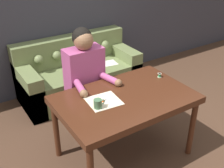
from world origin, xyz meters
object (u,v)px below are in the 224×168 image
at_px(dining_table, 125,103).
at_px(couch, 78,75).
at_px(person, 85,83).
at_px(thread_spool, 160,75).
at_px(scissors, 102,102).
at_px(mug, 98,104).

distance_m(dining_table, couch, 1.51).
height_order(dining_table, person, person).
xyz_separation_m(dining_table, thread_spool, (0.56, 0.14, 0.10)).
bearing_deg(scissors, person, 79.20).
bearing_deg(dining_table, couch, 82.35).
distance_m(scissors, mug, 0.11).
bearing_deg(dining_table, thread_spool, 13.59).
xyz_separation_m(couch, scissors, (-0.44, -1.42, 0.43)).
bearing_deg(thread_spool, mug, -169.27).
bearing_deg(thread_spool, dining_table, -166.41).
bearing_deg(couch, person, -110.88).
distance_m(couch, mug, 1.65).
relative_size(person, mug, 11.54).
relative_size(dining_table, couch, 0.78).
distance_m(dining_table, scissors, 0.26).
relative_size(couch, scissors, 7.29).
xyz_separation_m(dining_table, couch, (0.20, 1.46, -0.36)).
height_order(mug, thread_spool, mug).
distance_m(mug, thread_spool, 0.90).
bearing_deg(mug, thread_spool, 10.73).
bearing_deg(mug, couch, 70.68).
height_order(person, mug, person).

